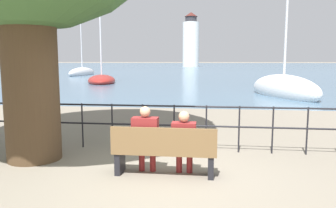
# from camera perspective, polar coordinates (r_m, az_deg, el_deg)

# --- Properties ---
(ground_plane) EXTENTS (1000.00, 1000.00, 0.00)m
(ground_plane) POSITION_cam_1_polar(r_m,az_deg,el_deg) (6.05, -0.60, -12.15)
(ground_plane) COLOR gray
(harbor_water) EXTENTS (600.00, 300.00, 0.01)m
(harbor_water) POSITION_cam_1_polar(r_m,az_deg,el_deg) (163.95, 6.88, 6.78)
(harbor_water) COLOR slate
(harbor_water) RESTS_ON ground_plane
(park_bench) EXTENTS (1.85, 0.45, 0.90)m
(park_bench) POSITION_cam_1_polar(r_m,az_deg,el_deg) (5.85, -0.69, -8.35)
(park_bench) COLOR brown
(park_bench) RESTS_ON ground_plane
(seated_person_left) EXTENTS (0.46, 0.35, 1.24)m
(seated_person_left) POSITION_cam_1_polar(r_m,az_deg,el_deg) (5.92, -3.92, -5.74)
(seated_person_left) COLOR maroon
(seated_person_left) RESTS_ON ground_plane
(seated_person_right) EXTENTS (0.43, 0.35, 1.17)m
(seated_person_right) POSITION_cam_1_polar(r_m,az_deg,el_deg) (5.84, 2.79, -6.27)
(seated_person_right) COLOR maroon
(seated_person_right) RESTS_ON ground_plane
(promenade_railing) EXTENTS (13.10, 0.04, 1.05)m
(promenade_railing) POSITION_cam_1_polar(r_m,az_deg,el_deg) (7.44, 1.08, -2.86)
(promenade_railing) COLOR black
(promenade_railing) RESTS_ON ground_plane
(sailboat_0) EXTENTS (4.05, 6.26, 12.62)m
(sailboat_0) POSITION_cam_1_polar(r_m,az_deg,el_deg) (30.98, -11.48, 4.19)
(sailboat_0) COLOR maroon
(sailboat_0) RESTS_ON ground_plane
(sailboat_1) EXTENTS (1.73, 8.57, 8.69)m
(sailboat_1) POSITION_cam_1_polar(r_m,az_deg,el_deg) (48.43, -14.70, 5.29)
(sailboat_1) COLOR silver
(sailboat_1) RESTS_ON ground_plane
(sailboat_2) EXTENTS (3.80, 6.42, 13.22)m
(sailboat_2) POSITION_cam_1_polar(r_m,az_deg,el_deg) (20.00, 19.46, 2.52)
(sailboat_2) COLOR white
(sailboat_2) RESTS_ON ground_plane
(harbor_lighthouse) EXTENTS (5.60, 5.60, 18.54)m
(harbor_lighthouse) POSITION_cam_1_polar(r_m,az_deg,el_deg) (115.60, 3.99, 10.79)
(harbor_lighthouse) COLOR white
(harbor_lighthouse) RESTS_ON ground_plane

